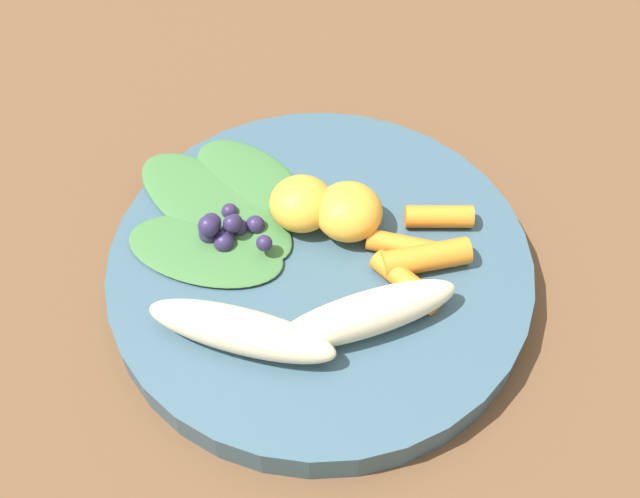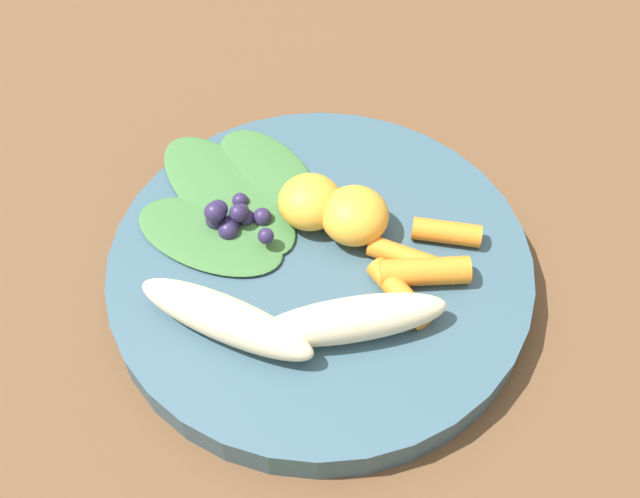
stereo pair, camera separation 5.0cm
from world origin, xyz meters
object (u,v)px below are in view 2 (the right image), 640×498
at_px(banana_peeled_left, 352,320).
at_px(orange_segment_near, 307,202).
at_px(banana_peeled_right, 225,319).
at_px(bowl, 320,269).

xyz_separation_m(banana_peeled_left, orange_segment_near, (-0.01, 0.10, 0.00)).
relative_size(banana_peeled_left, orange_segment_near, 2.70).
bearing_deg(banana_peeled_right, banana_peeled_left, 25.03).
relative_size(bowl, banana_peeled_left, 2.39).
bearing_deg(banana_peeled_left, bowl, 98.42).
relative_size(banana_peeled_right, orange_segment_near, 2.70).
bearing_deg(orange_segment_near, banana_peeled_left, -83.55).
bearing_deg(bowl, orange_segment_near, 93.57).
relative_size(bowl, orange_segment_near, 6.46).
height_order(banana_peeled_left, banana_peeled_right, same).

